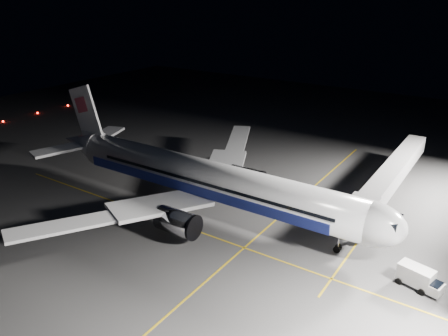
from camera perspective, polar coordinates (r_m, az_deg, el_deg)
name	(u,v)px	position (r m, az deg, el deg)	size (l,w,h in m)	color
ground	(209,210)	(67.49, -1.99, -5.55)	(200.00, 200.00, 0.00)	#4C4C4F
guide_line_main	(266,229)	(62.88, 5.51, -7.88)	(0.25, 80.00, 0.01)	gold
guide_line_cross	(185,227)	(63.33, -5.18, -7.64)	(70.00, 0.25, 0.01)	gold
guide_line_side	(372,223)	(67.55, 18.71, -6.80)	(0.25, 40.00, 0.01)	gold
airliner	(203,178)	(65.83, -2.81, -1.33)	(61.48, 54.22, 16.64)	silver
jet_bridge	(390,176)	(72.81, 20.91, -0.96)	(3.60, 34.40, 6.30)	#B2B2B7
service_truck	(419,278)	(55.33, 24.16, -12.95)	(5.27, 3.12, 2.53)	silver
baggage_tug	(232,157)	(86.23, 1.11, 1.40)	(2.65, 2.28, 1.69)	black
safety_cone_a	(229,194)	(72.12, 0.63, -3.36)	(0.39, 0.39, 0.59)	#DF6309
safety_cone_b	(235,177)	(78.49, 1.38, -1.19)	(0.34, 0.34, 0.51)	#DF6309
safety_cone_c	(283,186)	(75.65, 7.69, -2.30)	(0.39, 0.39, 0.59)	#DF6309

